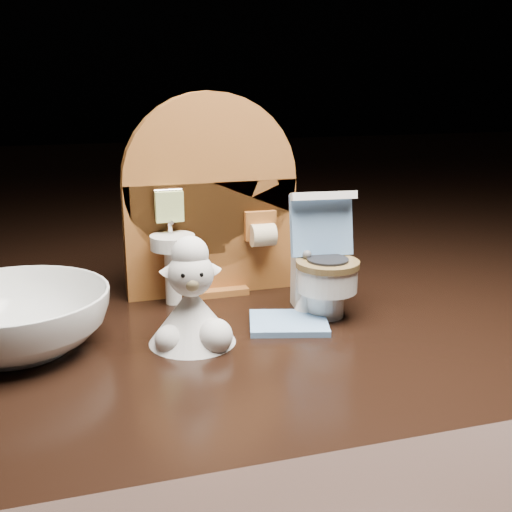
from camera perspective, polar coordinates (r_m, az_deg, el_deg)
The scene contains 6 objects.
backdrop_panel at distance 0.48m, azimuth -4.12°, elevation 4.30°, with size 0.13×0.05×0.15m.
toy_toilet at distance 0.45m, azimuth 5.96°, elevation -1.15°, with size 0.05×0.06×0.09m.
bath_mat at distance 0.43m, azimuth 2.91°, elevation -5.96°, with size 0.05×0.04×0.00m, color #6B97CC.
toilet_brush at distance 0.45m, azimuth 4.47°, elevation -3.73°, with size 0.02×0.02×0.05m.
plush_lamb at distance 0.40m, azimuth -5.70°, elevation -4.49°, with size 0.05×0.05×0.07m.
ceramic_bowl at distance 0.42m, azimuth -20.71°, elevation -5.40°, with size 0.11×0.11×0.04m, color white.
Camera 1 is at (-0.10, -0.40, 0.16)m, focal length 45.00 mm.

